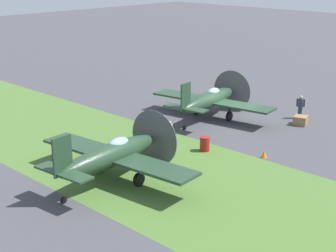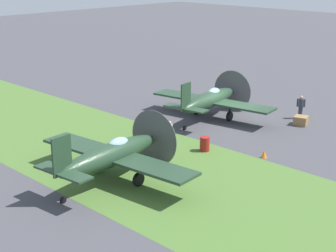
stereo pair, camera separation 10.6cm
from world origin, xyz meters
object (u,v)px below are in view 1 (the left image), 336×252
(airplane_lead, at_px, (210,100))
(airplane_wingman, at_px, (113,155))
(ground_crew_mechanic, at_px, (170,134))
(fuel_drum, at_px, (205,144))
(ground_crew_chief, at_px, (300,106))
(runway_marker_cone, at_px, (264,154))
(supply_crate, at_px, (301,120))

(airplane_lead, xyz_separation_m, airplane_wingman, (3.57, -12.37, 0.04))
(airplane_lead, height_order, ground_crew_mechanic, airplane_lead)
(airplane_lead, bearing_deg, fuel_drum, -61.48)
(ground_crew_mechanic, bearing_deg, ground_crew_chief, 143.59)
(runway_marker_cone, bearing_deg, airplane_lead, 152.01)
(supply_crate, height_order, runway_marker_cone, supply_crate)
(airplane_lead, distance_m, supply_crate, 6.63)
(ground_crew_chief, relative_size, fuel_drum, 1.92)
(airplane_wingman, distance_m, supply_crate, 15.84)
(airplane_lead, xyz_separation_m, runway_marker_cone, (7.43, -3.95, -1.23))
(airplane_wingman, xyz_separation_m, runway_marker_cone, (3.85, 8.43, -1.26))
(fuel_drum, bearing_deg, runway_marker_cone, 25.58)
(airplane_wingman, relative_size, supply_crate, 11.10)
(airplane_wingman, relative_size, runway_marker_cone, 22.70)
(supply_crate, bearing_deg, airplane_wingman, -97.53)
(airplane_lead, xyz_separation_m, supply_crate, (5.65, 3.29, -1.13))
(airplane_wingman, height_order, supply_crate, airplane_wingman)
(supply_crate, bearing_deg, runway_marker_cone, -76.17)
(runway_marker_cone, bearing_deg, airplane_wingman, -114.56)
(airplane_wingman, height_order, runway_marker_cone, airplane_wingman)
(ground_crew_chief, bearing_deg, supply_crate, 100.03)
(fuel_drum, height_order, runway_marker_cone, fuel_drum)
(airplane_lead, distance_m, fuel_drum, 6.97)
(ground_crew_chief, xyz_separation_m, fuel_drum, (-0.64, -10.18, -0.46))
(ground_crew_mechanic, distance_m, fuel_drum, 2.29)
(ground_crew_chief, height_order, fuel_drum, ground_crew_chief)
(fuel_drum, distance_m, runway_marker_cone, 3.65)
(ground_crew_mechanic, bearing_deg, supply_crate, 137.25)
(airplane_lead, bearing_deg, runway_marker_cone, -36.37)
(fuel_drum, bearing_deg, ground_crew_chief, 86.41)
(ground_crew_chief, distance_m, supply_crate, 1.73)
(airplane_lead, bearing_deg, supply_crate, 21.82)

